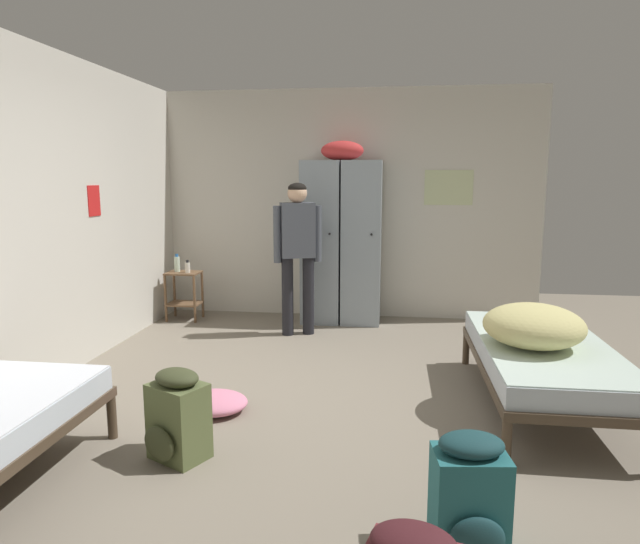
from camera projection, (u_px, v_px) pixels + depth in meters
name	position (u px, v px, depth m)	size (l,w,h in m)	color
ground_plane	(315.00, 405.00, 4.11)	(8.89, 8.89, 0.00)	gray
room_backdrop	(206.00, 212.00, 5.27)	(4.50, 5.62, 2.69)	beige
locker_bank	(342.00, 239.00, 6.39)	(0.90, 0.55, 2.07)	#8C99A3
shelf_unit	(184.00, 291.00, 6.56)	(0.38, 0.30, 0.57)	brown
bed_right	(543.00, 357.00, 4.01)	(0.90, 1.90, 0.49)	#473828
bedding_heap	(534.00, 326.00, 3.88)	(0.69, 0.70, 0.30)	#D1C67F
person_traveler	(298.00, 244.00, 5.83)	(0.49, 0.31, 1.61)	black
water_bottle	(177.00, 264.00, 6.54)	(0.06, 0.06, 0.21)	silver
lotion_bottle	(188.00, 267.00, 6.46)	(0.06, 0.06, 0.15)	white
backpack_teal	(470.00, 496.00, 2.46)	(0.35, 0.36, 0.55)	#23666B
backpack_olive	(177.00, 417.00, 3.28)	(0.39, 0.41, 0.55)	#566038
clothes_pile_pink	(213.00, 403.00, 3.98)	(0.50, 0.43, 0.13)	pink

